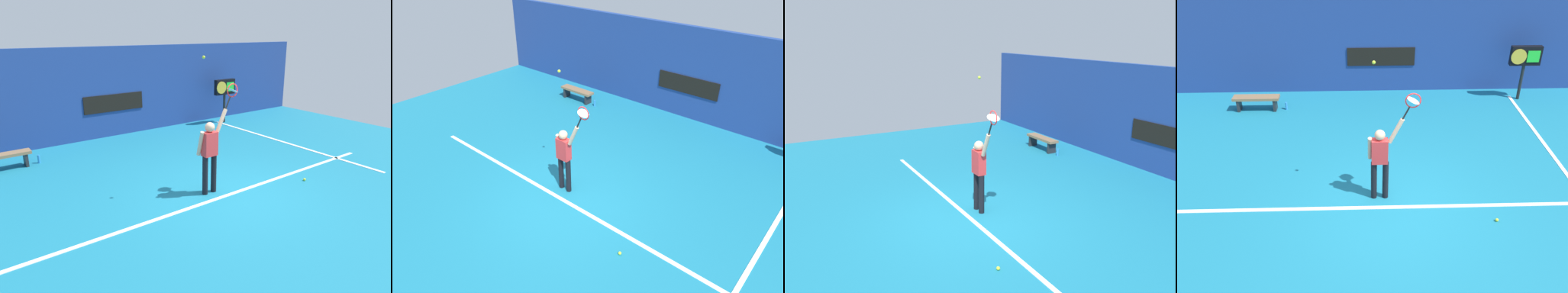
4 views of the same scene
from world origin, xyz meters
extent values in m
plane|color=teal|center=(0.00, 0.00, 0.00)|extent=(18.00, 18.00, 0.00)
cube|color=navy|center=(0.00, 6.22, 1.56)|extent=(18.00, 0.20, 3.12)
cube|color=black|center=(0.00, 6.10, 1.20)|extent=(2.20, 0.03, 0.60)
cube|color=white|center=(0.00, -0.05, 0.01)|extent=(10.00, 0.10, 0.01)
cube|color=white|center=(4.22, 2.00, 0.01)|extent=(0.10, 7.00, 0.01)
cylinder|color=black|center=(-0.43, 0.32, 0.46)|extent=(0.13, 0.13, 0.92)
cylinder|color=black|center=(-0.18, 0.32, 0.46)|extent=(0.13, 0.13, 0.92)
cube|color=red|center=(-0.31, 0.32, 1.20)|extent=(0.34, 0.20, 0.55)
sphere|color=#D8A884|center=(-0.31, 0.32, 1.58)|extent=(0.22, 0.22, 0.22)
cylinder|color=#D8A884|center=(0.01, 0.32, 1.67)|extent=(0.33, 0.09, 0.56)
cylinder|color=#D8A884|center=(-0.51, 0.40, 1.22)|extent=(0.09, 0.23, 0.58)
cylinder|color=black|center=(0.20, 0.32, 2.07)|extent=(0.16, 0.03, 0.29)
torus|color=red|center=(0.33, 0.32, 2.34)|extent=(0.42, 0.02, 0.42)
cylinder|color=silver|center=(0.33, 0.32, 2.34)|extent=(0.24, 0.27, 0.12)
sphere|color=#CCE033|center=(-0.43, 0.40, 3.09)|extent=(0.07, 0.07, 0.07)
cylinder|color=black|center=(4.44, 5.32, 0.58)|extent=(0.10, 0.10, 1.16)
cube|color=black|center=(4.44, 5.32, 1.46)|extent=(0.95, 0.18, 0.60)
cylinder|color=gold|center=(4.19, 5.21, 1.46)|extent=(0.48, 0.02, 0.48)
cube|color=#26D833|center=(4.65, 5.21, 1.46)|extent=(0.38, 0.02, 0.36)
cube|color=olive|center=(-3.88, 4.76, 0.41)|extent=(1.40, 0.36, 0.08)
cube|color=#262628|center=(-4.43, 4.76, 0.18)|extent=(0.08, 0.32, 0.37)
cube|color=#262628|center=(-3.33, 4.76, 0.18)|extent=(0.08, 0.32, 0.37)
cylinder|color=#338CD8|center=(-2.99, 4.76, 0.12)|extent=(0.07, 0.07, 0.24)
sphere|color=#CCE033|center=(2.07, -0.56, 0.03)|extent=(0.07, 0.07, 0.07)
camera|label=1|loc=(-5.13, -5.69, 3.61)|focal=33.16mm
camera|label=2|loc=(4.97, -4.97, 5.70)|focal=33.28mm
camera|label=3|loc=(7.58, -3.87, 4.05)|focal=38.00mm
camera|label=4|loc=(-0.69, -6.97, 5.78)|focal=38.33mm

